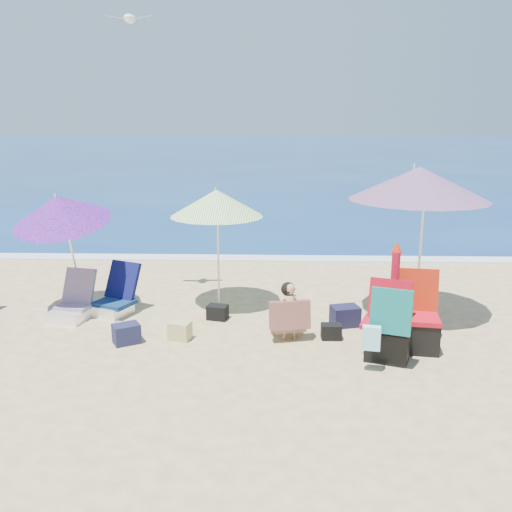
{
  "coord_description": "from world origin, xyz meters",
  "views": [
    {
      "loc": [
        -0.05,
        -6.84,
        3.06
      ],
      "look_at": [
        -0.3,
        1.0,
        1.1
      ],
      "focal_mm": 39.05,
      "sensor_mm": 36.0,
      "label": 1
    }
  ],
  "objects_px": {
    "furled_umbrella": "(394,290)",
    "seagull": "(129,19)",
    "camp_chair_right": "(388,332)",
    "umbrella_blue": "(60,209)",
    "person_center": "(289,312)",
    "umbrella_striped": "(217,203)",
    "chair_rainbow": "(73,306)",
    "chair_navy": "(114,301)",
    "camp_chair_left": "(415,326)",
    "umbrella_turquoise": "(419,183)"
  },
  "relations": [
    {
      "from": "furled_umbrella",
      "to": "seagull",
      "type": "height_order",
      "value": "seagull"
    },
    {
      "from": "seagull",
      "to": "camp_chair_right",
      "type": "bearing_deg",
      "value": -31.77
    },
    {
      "from": "umbrella_blue",
      "to": "seagull",
      "type": "relative_size",
      "value": 2.74
    },
    {
      "from": "furled_umbrella",
      "to": "person_center",
      "type": "xyz_separation_m",
      "value": [
        -1.39,
        0.23,
        -0.41
      ]
    },
    {
      "from": "umbrella_blue",
      "to": "furled_umbrella",
      "type": "height_order",
      "value": "umbrella_blue"
    },
    {
      "from": "umbrella_blue",
      "to": "seagull",
      "type": "distance_m",
      "value": 3.11
    },
    {
      "from": "umbrella_striped",
      "to": "chair_rainbow",
      "type": "relative_size",
      "value": 2.42
    },
    {
      "from": "chair_navy",
      "to": "camp_chair_right",
      "type": "relative_size",
      "value": 0.83
    },
    {
      "from": "umbrella_blue",
      "to": "camp_chair_right",
      "type": "xyz_separation_m",
      "value": [
        4.78,
        -1.62,
        -1.31
      ]
    },
    {
      "from": "umbrella_blue",
      "to": "chair_rainbow",
      "type": "height_order",
      "value": "umbrella_blue"
    },
    {
      "from": "camp_chair_left",
      "to": "umbrella_striped",
      "type": "bearing_deg",
      "value": 150.39
    },
    {
      "from": "camp_chair_left",
      "to": "furled_umbrella",
      "type": "bearing_deg",
      "value": 175.8
    },
    {
      "from": "chair_navy",
      "to": "person_center",
      "type": "xyz_separation_m",
      "value": [
        2.77,
        -1.0,
        0.19
      ]
    },
    {
      "from": "umbrella_turquoise",
      "to": "seagull",
      "type": "bearing_deg",
      "value": 170.6
    },
    {
      "from": "camp_chair_right",
      "to": "umbrella_striped",
      "type": "bearing_deg",
      "value": 140.45
    },
    {
      "from": "umbrella_turquoise",
      "to": "furled_umbrella",
      "type": "height_order",
      "value": "umbrella_turquoise"
    },
    {
      "from": "person_center",
      "to": "seagull",
      "type": "height_order",
      "value": "seagull"
    },
    {
      "from": "chair_rainbow",
      "to": "camp_chair_right",
      "type": "relative_size",
      "value": 0.79
    },
    {
      "from": "umbrella_striped",
      "to": "umbrella_blue",
      "type": "relative_size",
      "value": 0.97
    },
    {
      "from": "furled_umbrella",
      "to": "person_center",
      "type": "distance_m",
      "value": 1.47
    },
    {
      "from": "chair_navy",
      "to": "camp_chair_left",
      "type": "bearing_deg",
      "value": -15.66
    },
    {
      "from": "furled_umbrella",
      "to": "chair_navy",
      "type": "bearing_deg",
      "value": 163.52
    },
    {
      "from": "umbrella_turquoise",
      "to": "furled_umbrella",
      "type": "bearing_deg",
      "value": -114.49
    },
    {
      "from": "umbrella_turquoise",
      "to": "chair_rainbow",
      "type": "relative_size",
      "value": 3.17
    },
    {
      "from": "person_center",
      "to": "camp_chair_right",
      "type": "bearing_deg",
      "value": -26.21
    },
    {
      "from": "umbrella_blue",
      "to": "camp_chair_right",
      "type": "distance_m",
      "value": 5.21
    },
    {
      "from": "camp_chair_right",
      "to": "umbrella_blue",
      "type": "bearing_deg",
      "value": 161.32
    },
    {
      "from": "umbrella_turquoise",
      "to": "umbrella_striped",
      "type": "distance_m",
      "value": 3.12
    },
    {
      "from": "furled_umbrella",
      "to": "camp_chair_right",
      "type": "distance_m",
      "value": 0.6
    },
    {
      "from": "umbrella_turquoise",
      "to": "chair_rainbow",
      "type": "height_order",
      "value": "umbrella_turquoise"
    },
    {
      "from": "chair_navy",
      "to": "camp_chair_left",
      "type": "distance_m",
      "value": 4.65
    },
    {
      "from": "chair_navy",
      "to": "person_center",
      "type": "distance_m",
      "value": 2.95
    },
    {
      "from": "camp_chair_left",
      "to": "seagull",
      "type": "distance_m",
      "value": 6.23
    },
    {
      "from": "umbrella_turquoise",
      "to": "umbrella_striped",
      "type": "relative_size",
      "value": 1.31
    },
    {
      "from": "person_center",
      "to": "seagull",
      "type": "xyz_separation_m",
      "value": [
        -2.46,
        1.68,
        4.12
      ]
    },
    {
      "from": "umbrella_blue",
      "to": "camp_chair_left",
      "type": "relative_size",
      "value": 1.95
    },
    {
      "from": "camp_chair_left",
      "to": "person_center",
      "type": "distance_m",
      "value": 1.73
    },
    {
      "from": "umbrella_turquoise",
      "to": "chair_navy",
      "type": "xyz_separation_m",
      "value": [
        -4.7,
        0.04,
        -1.9
      ]
    },
    {
      "from": "chair_rainbow",
      "to": "seagull",
      "type": "height_order",
      "value": "seagull"
    },
    {
      "from": "camp_chair_right",
      "to": "camp_chair_left",
      "type": "bearing_deg",
      "value": 39.15
    },
    {
      "from": "chair_rainbow",
      "to": "person_center",
      "type": "distance_m",
      "value": 3.45
    },
    {
      "from": "chair_navy",
      "to": "camp_chair_left",
      "type": "relative_size",
      "value": 0.82
    },
    {
      "from": "chair_navy",
      "to": "umbrella_turquoise",
      "type": "bearing_deg",
      "value": -0.53
    },
    {
      "from": "camp_chair_right",
      "to": "person_center",
      "type": "height_order",
      "value": "camp_chair_right"
    },
    {
      "from": "camp_chair_left",
      "to": "person_center",
      "type": "bearing_deg",
      "value": 171.42
    },
    {
      "from": "camp_chair_right",
      "to": "umbrella_turquoise",
      "type": "bearing_deg",
      "value": 66.74
    },
    {
      "from": "furled_umbrella",
      "to": "chair_navy",
      "type": "relative_size",
      "value": 1.72
    },
    {
      "from": "umbrella_striped",
      "to": "camp_chair_left",
      "type": "distance_m",
      "value": 3.56
    },
    {
      "from": "umbrella_striped",
      "to": "seagull",
      "type": "distance_m",
      "value": 3.11
    },
    {
      "from": "furled_umbrella",
      "to": "person_center",
      "type": "bearing_deg",
      "value": 170.46
    }
  ]
}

